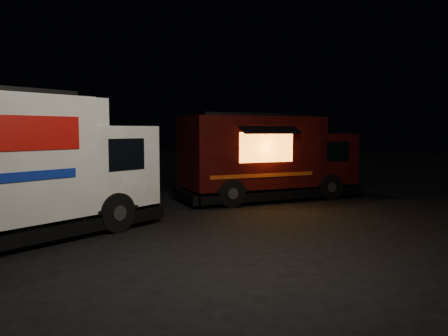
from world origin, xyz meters
TOP-DOWN VIEW (x-y plane):
  - ground at (0.00, 0.00)m, footprint 80.00×80.00m
  - white_truck at (-5.48, 1.63)m, footprint 8.15×4.43m
  - red_truck at (3.80, 2.65)m, footprint 7.29×4.12m

SIDE VIEW (x-z plane):
  - ground at x=0.00m, z-range 0.00..0.00m
  - red_truck at x=3.80m, z-range 0.00..3.20m
  - white_truck at x=-5.48m, z-range 0.00..3.51m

